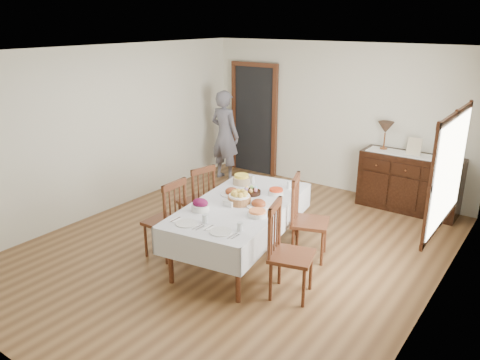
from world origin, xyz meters
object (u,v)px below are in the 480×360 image
Objects in this scene: table_lamp at (386,128)px; chair_left_far at (198,199)px; dining_table at (240,210)px; chair_left_near at (167,218)px; person at (225,132)px; sideboard at (409,182)px; chair_right_far at (306,217)px; chair_right_near at (287,250)px.

chair_left_far is at bearing -122.69° from table_lamp.
dining_table is 2.21× the size of chair_left_near.
sideboard is at bearing -169.28° from person.
chair_right_far is (1.60, 0.24, 0.04)m from chair_left_far.
chair_right_near is at bearing -95.95° from sideboard.
chair_left_far is (-0.93, 0.25, -0.15)m from dining_table.
chair_right_near is 0.60× the size of person.
person reaches higher than chair_left_near.
table_lamp is (-0.14, 3.34, 0.73)m from chair_right_near.
dining_table is 0.85m from chair_right_far.
person reaches higher than table_lamp.
chair_left_near is at bearing 105.16° from chair_right_far.
chair_right_far reaches higher than chair_left_near.
chair_right_far is at bearing 123.50° from chair_left_near.
dining_table is at bearing 87.45° from chair_left_far.
chair_right_far is 2.47m from sideboard.
table_lamp is at bearing 175.09° from sideboard.
person is (-1.17, 2.17, 0.40)m from chair_left_far.
chair_right_far is at bearing -92.65° from table_lamp.
table_lamp is at bearing -22.68° from chair_right_far.
chair_left_far is 1.97m from chair_right_near.
chair_right_near is at bearing 175.40° from chair_right_far.
chair_right_far is at bearing -0.17° from chair_right_near.
person is (-2.10, 2.42, 0.25)m from dining_table.
chair_left_near is 3.98m from sideboard.
chair_left_far is 2.23× the size of table_lamp.
sideboard is (0.60, 2.39, -0.09)m from chair_right_far.
table_lamp is (0.79, 2.93, 0.62)m from dining_table.
chair_left_near is 0.97× the size of chair_right_near.
chair_right_far is 2.54m from table_lamp.
person reaches higher than chair_right_near.
person is at bearing 35.24° from chair_right_far.
chair_right_far reaches higher than dining_table.
table_lamp is (-0.48, 0.04, 0.82)m from sideboard.
chair_left_far is 2.50m from person.
chair_right_near is at bearing 139.72° from person.
chair_left_far reaches higher than dining_table.
chair_right_near reaches higher than chair_left_far.
table_lamp is at bearing 153.93° from chair_left_near.
person is at bearing -170.03° from table_lamp.
chair_left_near reaches higher than dining_table.
chair_left_near is at bearing -120.97° from sideboard.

